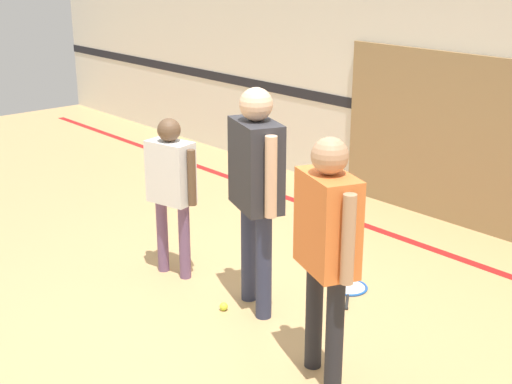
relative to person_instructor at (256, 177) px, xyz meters
The scene contains 11 objects.
ground_plane 1.08m from the person_instructor, 116.76° to the right, with size 16.00×16.00×0.00m, color tan.
wall_back 2.85m from the person_instructor, 90.87° to the left, with size 16.00×0.07×3.20m.
wall_panel 2.77m from the person_instructor, 85.23° to the left, with size 3.35×0.05×1.73m.
floor_stripe 2.28m from the person_instructor, 91.22° to the left, with size 14.40×0.10×0.01m.
person_instructor is the anchor object (origin of this frame).
person_student_left 0.97m from the person_instructor, behind, with size 0.51×0.30×1.38m.
person_student_right 1.07m from the person_instructor, 17.34° to the right, with size 0.58×0.40×1.63m.
racket_spare_on_floor 1.36m from the person_instructor, 70.64° to the left, with size 0.47×0.53×0.03m.
racket_second_spare 1.38m from the person_instructor, 93.32° to the left, with size 0.50×0.30×0.03m.
tennis_ball_near_instructor 1.08m from the person_instructor, 120.53° to the right, with size 0.07×0.07×0.07m, color #CCE038.
tennis_ball_by_spare_racket 1.31m from the person_instructor, 82.58° to the left, with size 0.07×0.07×0.07m, color #CCE038.
Camera 1 is at (3.81, -3.25, 2.66)m, focal length 50.00 mm.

